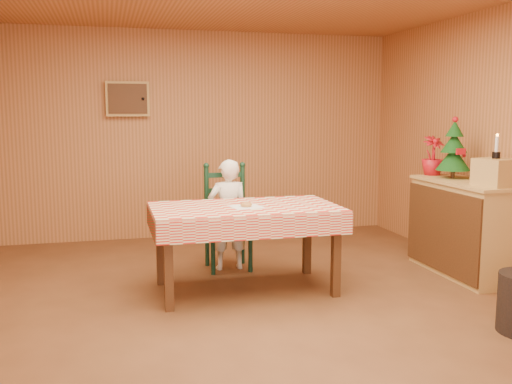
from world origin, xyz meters
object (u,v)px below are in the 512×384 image
ladder_chair (227,219)px  crate (495,172)px  seated_child (228,215)px  christmas_tree (454,150)px  dining_table (245,215)px  shelf_unit (464,228)px

ladder_chair → crate: bearing=-29.0°
seated_child → christmas_tree: bearing=166.8°
christmas_tree → seated_child: bearing=166.8°
ladder_chair → dining_table: bearing=-90.0°
dining_table → ladder_chair: (0.00, 0.79, -0.18)m
shelf_unit → dining_table: bearing=178.9°
dining_table → ladder_chair: 0.81m
seated_child → shelf_unit: (2.21, -0.77, -0.10)m
shelf_unit → christmas_tree: bearing=88.0°
ladder_chair → crate: (2.22, -1.23, 0.55)m
crate → seated_child: bearing=152.1°
seated_child → crate: (2.22, -1.17, 0.49)m
crate → christmas_tree: size_ratio=0.48×
shelf_unit → christmas_tree: 0.79m
shelf_unit → crate: crate is taller
dining_table → christmas_tree: size_ratio=2.67×
seated_child → crate: size_ratio=3.75×
shelf_unit → seated_child: bearing=160.7°
ladder_chair → christmas_tree: 2.40m
dining_table → crate: crate is taller
shelf_unit → crate: size_ratio=4.13×
christmas_tree → dining_table: bearing=-174.6°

